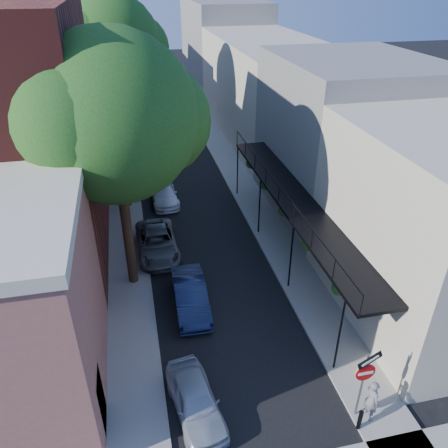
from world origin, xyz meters
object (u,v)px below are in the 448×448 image
parked_car_b (190,295)px  parked_car_e (146,168)px  bollard (360,420)px  oak_far (118,45)px  parked_car_d (164,194)px  sign_post (365,375)px  parked_car_a (195,400)px  oak_near (124,119)px  oak_mid (122,92)px  pedestrian (372,400)px  parked_car_c (157,243)px

parked_car_b → parked_car_e: parked_car_b is taller
bollard → oak_far: (-6.35, 26.77, 7.74)m
bollard → parked_car_b: parked_car_b is taller
bollard → parked_car_d: parked_car_d is taller
parked_car_e → bollard: bearing=-81.2°
sign_post → oak_far: bearing=103.9°
parked_car_e → parked_car_b: bearing=-91.1°
parked_car_a → parked_car_e: 20.30m
bollard → parked_car_d: (-4.53, 17.63, 0.05)m
bollard → parked_car_b: 8.38m
parked_car_a → parked_car_e: parked_car_a is taller
oak_near → oak_mid: size_ratio=1.12×
pedestrian → parked_car_a: bearing=71.9°
sign_post → oak_near: bearing=125.1°
parked_car_b → parked_car_c: 4.78m
sign_post → parked_car_d: 17.85m
bollard → oak_far: bearing=103.4°
sign_post → oak_far: size_ratio=0.25×
sign_post → parked_car_a: bearing=165.6°
sign_post → parked_car_e: bearing=104.3°
sign_post → parked_car_e: (-5.53, 21.64, -1.45)m
parked_car_a → parked_car_d: (0.52, 15.82, -0.03)m
parked_car_b → parked_car_d: (-0.13, 10.50, -0.09)m
sign_post → oak_near: oak_near is taller
oak_far → parked_car_e: 9.02m
parked_car_b → parked_car_e: bearing=94.7°
sign_post → oak_near: 12.77m
parked_car_c → pedestrian: size_ratio=2.79×
parked_car_b → parked_car_e: 15.01m
parked_car_a → parked_car_d: 15.83m
parked_car_b → oak_mid: bearing=101.8°
oak_far → parked_car_c: (0.92, -14.97, -7.63)m
oak_near → parked_car_d: bearing=76.8°
oak_near → parked_car_e: size_ratio=3.31×
oak_mid → sign_post: bearing=-69.1°
oak_near → parked_car_e: 14.38m
oak_mid → oak_far: oak_far is taller
oak_mid → bollard: bearing=-70.1°
oak_near → parked_car_d: size_ratio=2.91×
oak_far → parked_car_e: (0.98, -4.65, -7.67)m
oak_far → parked_car_c: oak_far is taller
oak_mid → pedestrian: size_ratio=6.33×
oak_far → bollard: bearing=-76.6°
oak_near → pedestrian: bearing=-53.8°
parked_car_d → pedestrian: bearing=-76.3°
bollard → parked_car_c: parked_car_c is taller
oak_mid → parked_car_d: 6.76m
sign_post → oak_near: size_ratio=0.26×
oak_mid → pedestrian: (6.95, -17.39, -6.13)m
parked_car_d → pedestrian: size_ratio=2.43×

